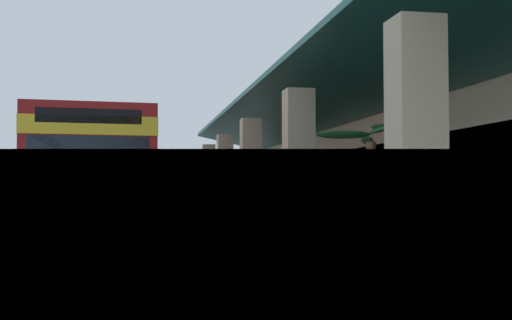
{
  "coord_description": "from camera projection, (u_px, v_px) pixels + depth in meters",
  "views": [
    {
      "loc": [
        17.85,
        2.26,
        1.46
      ],
      "look_at": [
        1.6,
        5.16,
        2.17
      ],
      "focal_mm": 46.67,
      "sensor_mm": 36.0,
      "label": 1
    }
  ],
  "objects": [
    {
      "name": "curb_strip",
      "position": [
        215.0,
        239.0,
        18.4
      ],
      "size": [
        33.74,
        0.5,
        0.12
      ],
      "primitive_type": "cube",
      "color": "#9E998E",
      "rests_on": "ground"
    },
    {
      "name": "ground",
      "position": [
        346.0,
        241.0,
        18.5
      ],
      "size": [
        120.0,
        120.0,
        0.0
      ],
      "primitive_type": "plane",
      "color": "#262628"
    },
    {
      "name": "potted_palm",
      "position": [
        371.0,
        233.0,
        10.95
      ],
      "size": [
        2.05,
        1.68,
        2.57
      ],
      "color": "#4C4742",
      "rests_on": "ground"
    },
    {
      "name": "transit_bus",
      "position": [
        87.0,
        174.0,
        17.74
      ],
      "size": [
        11.37,
        3.42,
        3.34
      ],
      "color": "maroon",
      "rests_on": "ground"
    }
  ]
}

